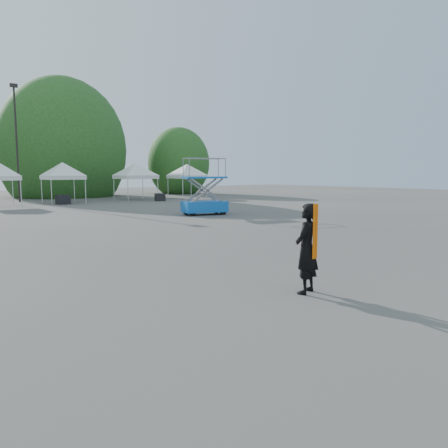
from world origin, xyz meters
TOP-DOWN VIEW (x-y plane):
  - ground at (0.00, 0.00)m, footprint 120.00×120.00m
  - light_pole_east at (3.00, 32.00)m, footprint 0.60×0.25m
  - tree_mid_e at (9.00, 39.00)m, footprint 5.12×5.12m
  - tree_far_e at (22.00, 37.00)m, footprint 3.84×3.84m
  - tent_f at (5.55, 28.35)m, footprint 4.09×4.09m
  - tent_g at (12.29, 28.88)m, footprint 4.48×4.48m
  - tent_h at (17.63, 28.46)m, footprint 4.17×4.17m
  - man at (0.80, -2.06)m, footprint 0.79×0.66m
  - scissor_lift at (8.94, 13.13)m, footprint 2.81×1.86m
  - crate_mid at (5.04, 26.94)m, footprint 1.03×0.84m
  - crate_east at (13.11, 25.86)m, footprint 1.02×0.90m

SIDE VIEW (x-z plane):
  - ground at x=0.00m, z-range 0.00..0.00m
  - crate_east at x=13.11m, z-range 0.00..0.67m
  - crate_mid at x=5.04m, z-range 0.00..0.75m
  - man at x=0.80m, z-range 0.00..1.86m
  - scissor_lift at x=8.94m, z-range 0.01..3.34m
  - tent_f at x=5.55m, z-range 1.12..5.00m
  - tent_h at x=17.63m, z-range 1.12..5.00m
  - tent_g at x=12.29m, z-range 1.12..5.00m
  - tree_far_e at x=22.00m, z-range 0.70..6.55m
  - tree_mid_e at x=9.00m, z-range 0.94..8.74m
  - light_pole_east at x=3.00m, z-range 0.62..10.42m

